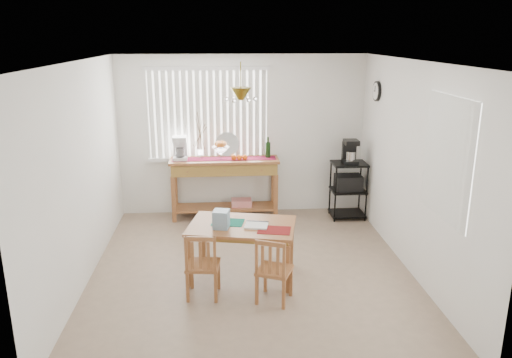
{
  "coord_description": "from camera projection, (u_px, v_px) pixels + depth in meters",
  "views": [
    {
      "loc": [
        -0.36,
        -5.77,
        2.89
      ],
      "look_at": [
        0.1,
        0.55,
        1.05
      ],
      "focal_mm": 35.0,
      "sensor_mm": 36.0,
      "label": 1
    }
  ],
  "objects": [
    {
      "name": "dining_table",
      "position": [
        242.0,
        230.0,
        6.06
      ],
      "size": [
        1.4,
        1.05,
        0.68
      ],
      "color": "#9D6035",
      "rests_on": "ground"
    },
    {
      "name": "sideboard_items",
      "position": [
        207.0,
        150.0,
        7.92
      ],
      "size": [
        1.65,
        0.42,
        0.75
      ],
      "color": "maroon",
      "rests_on": "sideboard"
    },
    {
      "name": "cart_items",
      "position": [
        350.0,
        152.0,
        7.91
      ],
      "size": [
        0.22,
        0.26,
        0.38
      ],
      "color": "black",
      "rests_on": "wire_cart"
    },
    {
      "name": "room_shell",
      "position": [
        251.0,
        140.0,
        5.9
      ],
      "size": [
        4.2,
        4.7,
        2.7
      ],
      "color": "white",
      "rests_on": "ground"
    },
    {
      "name": "chair_right",
      "position": [
        273.0,
        271.0,
        5.51
      ],
      "size": [
        0.47,
        0.47,
        0.78
      ],
      "color": "#9D6035",
      "rests_on": "ground"
    },
    {
      "name": "wire_cart",
      "position": [
        348.0,
        185.0,
        8.05
      ],
      "size": [
        0.54,
        0.43,
        0.92
      ],
      "color": "black",
      "rests_on": "ground"
    },
    {
      "name": "chair_left",
      "position": [
        203.0,
        266.0,
        5.61
      ],
      "size": [
        0.4,
        0.4,
        0.79
      ],
      "color": "#9D6035",
      "rests_on": "ground"
    },
    {
      "name": "sideboard",
      "position": [
        225.0,
        174.0,
        8.03
      ],
      "size": [
        1.74,
        0.49,
        0.98
      ],
      "color": "#9D6035",
      "rests_on": "ground"
    },
    {
      "name": "table_items",
      "position": [
        230.0,
        221.0,
        5.92
      ],
      "size": [
        0.96,
        0.64,
        0.22
      ],
      "color": "#126550",
      "rests_on": "dining_table"
    },
    {
      "name": "ground",
      "position": [
        251.0,
        270.0,
        6.36
      ],
      "size": [
        4.0,
        4.5,
        0.01
      ],
      "primitive_type": "cube",
      "color": "#9D826A"
    }
  ]
}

